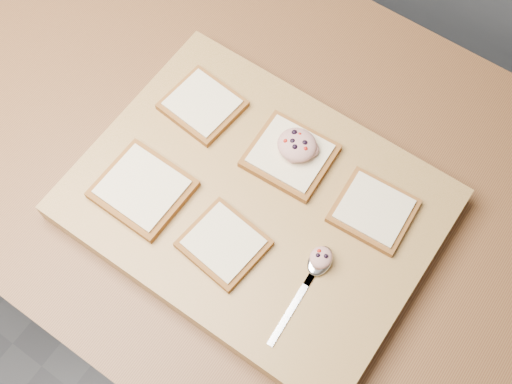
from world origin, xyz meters
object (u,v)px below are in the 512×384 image
bread_far_center (290,155)px  tuna_salad_dollop (297,145)px  cutting_board (256,204)px  spoon (316,268)px

bread_far_center → tuna_salad_dollop: 0.03m
cutting_board → spoon: spoon is taller
spoon → cutting_board: bearing=162.5°
bread_far_center → tuna_salad_dollop: (0.00, 0.01, 0.02)m
cutting_board → tuna_salad_dollop: 0.11m
cutting_board → spoon: (0.13, -0.04, 0.03)m
cutting_board → tuna_salad_dollop: size_ratio=8.64×
bread_far_center → tuna_salad_dollop: bearing=65.4°
cutting_board → bread_far_center: 0.09m
cutting_board → tuna_salad_dollop: (0.01, 0.10, 0.05)m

